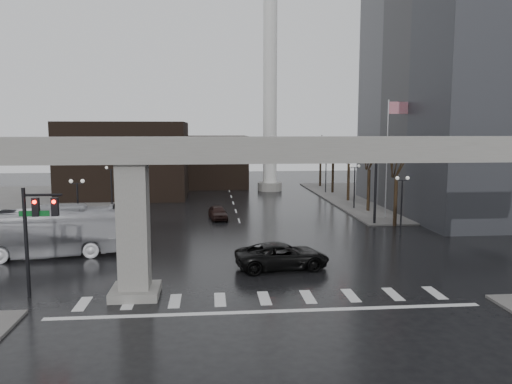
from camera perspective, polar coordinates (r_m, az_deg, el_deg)
ground at (r=28.58m, az=0.73°, el=-11.38°), size 160.00×160.00×0.00m
sidewalk_ne at (r=69.83m, az=19.13°, el=-0.60°), size 28.00×36.00×0.15m
sidewalk_nw at (r=67.65m, az=-25.28°, el=-1.14°), size 28.00×36.00×0.15m
elevated_guideway at (r=27.34m, az=3.39°, el=2.52°), size 48.00×2.60×8.70m
office_tower at (r=62.41m, az=25.70°, el=17.52°), size 22.00×26.00×42.00m
building_far_left at (r=69.94m, az=-14.52°, el=3.64°), size 16.00×14.00×10.00m
building_far_mid at (r=79.10m, az=-4.71°, el=3.51°), size 10.00×10.00×8.00m
smokestack at (r=73.58m, az=1.62°, el=10.54°), size 3.60×3.60×30.00m
signal_mast_arm at (r=47.36m, az=9.20°, el=3.16°), size 12.12×0.43×8.00m
signal_left_pole at (r=29.42m, az=-23.87°, el=-3.28°), size 2.30×0.30×6.00m
flagpole_assembly at (r=52.22m, az=15.09°, el=5.25°), size 2.06×0.12×12.00m
lamp_right_0 at (r=44.44m, az=16.33°, el=-0.35°), size 1.22×0.32×5.11m
lamp_right_1 at (r=57.59m, az=11.20°, el=1.48°), size 1.22×0.32×5.11m
lamp_right_2 at (r=71.07m, az=8.00°, el=2.62°), size 1.22×0.32×5.11m
lamp_left_0 at (r=42.66m, az=-19.72°, el=-0.80°), size 1.22×0.32×5.11m
lamp_left_1 at (r=56.23m, az=-16.21°, el=1.19°), size 1.22×0.32×5.11m
lamp_left_2 at (r=69.97m, az=-14.07°, el=2.40°), size 1.22×0.32×5.11m
tree_right_0 at (r=48.61m, az=15.69°, el=-0.52°), size 1.09×1.58×7.50m
tree_right_1 at (r=56.08m, az=12.77°, el=0.64°), size 1.09×1.61×7.67m
tree_right_2 at (r=63.68m, az=10.55°, el=1.53°), size 1.10×1.63×7.85m
tree_right_3 at (r=71.37m, az=8.80°, el=2.22°), size 1.11×1.66×8.02m
tree_right_4 at (r=79.12m, az=7.39°, el=2.78°), size 1.12×1.69×8.19m
pickup_truck at (r=32.98m, az=3.03°, el=-7.29°), size 6.45×3.58×1.71m
city_bus at (r=38.85m, az=-23.32°, el=-4.23°), size 13.22×5.04×3.60m
far_car at (r=50.74m, az=-4.38°, el=-2.34°), size 2.15×4.22×1.38m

